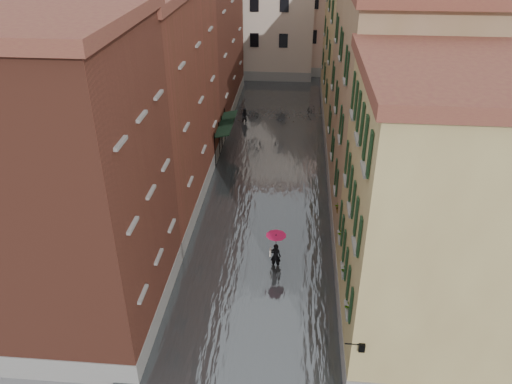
% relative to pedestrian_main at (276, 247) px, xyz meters
% --- Properties ---
extents(ground, '(120.00, 120.00, 0.00)m').
position_rel_pedestrian_main_xyz_m(ground, '(-0.94, -1.95, -1.34)').
color(ground, slate).
rests_on(ground, ground).
extents(floodwater, '(10.00, 60.00, 0.20)m').
position_rel_pedestrian_main_xyz_m(floodwater, '(-0.94, 11.05, -1.24)').
color(floodwater, '#44484B').
rests_on(floodwater, ground).
extents(building_left_near, '(6.00, 8.00, 13.00)m').
position_rel_pedestrian_main_xyz_m(building_left_near, '(-7.94, -3.95, 5.16)').
color(building_left_near, brown).
rests_on(building_left_near, ground).
extents(building_left_mid, '(6.00, 14.00, 12.50)m').
position_rel_pedestrian_main_xyz_m(building_left_mid, '(-7.94, 7.05, 4.91)').
color(building_left_mid, maroon).
rests_on(building_left_mid, ground).
extents(building_left_far, '(6.00, 16.00, 14.00)m').
position_rel_pedestrian_main_xyz_m(building_left_far, '(-7.94, 22.05, 5.66)').
color(building_left_far, brown).
rests_on(building_left_far, ground).
extents(building_right_near, '(6.00, 8.00, 11.50)m').
position_rel_pedestrian_main_xyz_m(building_right_near, '(6.06, -3.95, 4.41)').
color(building_right_near, '#9B8350').
rests_on(building_right_near, ground).
extents(building_right_mid, '(6.00, 14.00, 13.00)m').
position_rel_pedestrian_main_xyz_m(building_right_mid, '(6.06, 7.05, 5.16)').
color(building_right_mid, '#94775A').
rests_on(building_right_mid, ground).
extents(building_right_far, '(6.00, 16.00, 11.50)m').
position_rel_pedestrian_main_xyz_m(building_right_far, '(6.06, 22.05, 4.41)').
color(building_right_far, '#9B8350').
rests_on(building_right_far, ground).
extents(building_end_cream, '(12.00, 9.00, 13.00)m').
position_rel_pedestrian_main_xyz_m(building_end_cream, '(-3.94, 36.05, 5.16)').
color(building_end_cream, '#B09D8C').
rests_on(building_end_cream, ground).
extents(building_end_pink, '(10.00, 9.00, 12.00)m').
position_rel_pedestrian_main_xyz_m(building_end_pink, '(5.06, 38.05, 4.66)').
color(building_end_pink, tan).
rests_on(building_end_pink, ground).
extents(awning_near, '(1.09, 3.36, 2.80)m').
position_rel_pedestrian_main_xyz_m(awning_near, '(-4.42, 12.62, 1.14)').
color(awning_near, black).
rests_on(awning_near, ground).
extents(awning_far, '(1.09, 2.99, 2.80)m').
position_rel_pedestrian_main_xyz_m(awning_far, '(-4.43, 14.42, 1.13)').
color(awning_far, black).
rests_on(awning_far, ground).
extents(wall_lantern, '(0.71, 0.22, 0.35)m').
position_rel_pedestrian_main_xyz_m(wall_lantern, '(3.39, -7.95, 1.67)').
color(wall_lantern, black).
rests_on(wall_lantern, ground).
extents(window_planters, '(0.59, 8.22, 0.84)m').
position_rel_pedestrian_main_xyz_m(window_planters, '(3.18, -2.69, 2.17)').
color(window_planters, '#9A5132').
rests_on(window_planters, ground).
extents(pedestrian_main, '(1.04, 1.04, 2.06)m').
position_rel_pedestrian_main_xyz_m(pedestrian_main, '(0.00, 0.00, 0.00)').
color(pedestrian_main, black).
rests_on(pedestrian_main, ground).
extents(pedestrian_far, '(0.79, 0.66, 1.49)m').
position_rel_pedestrian_main_xyz_m(pedestrian_far, '(-3.67, 19.55, -0.60)').
color(pedestrian_far, black).
rests_on(pedestrian_far, ground).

